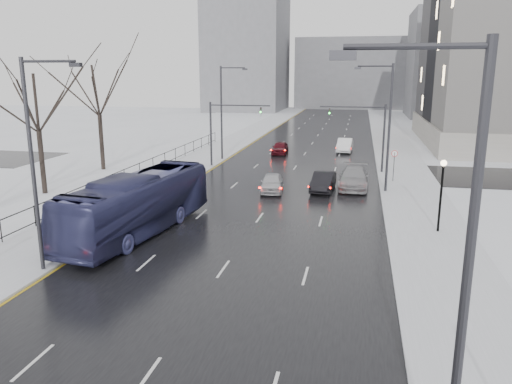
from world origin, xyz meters
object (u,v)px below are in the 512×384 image
Objects in this scene: no_uturn_sign at (394,156)px; mast_signal_left at (221,126)px; streetlight_r_mid at (387,122)px; sedan_center_far at (280,148)px; sedan_right_far at (354,178)px; bus at (138,204)px; streetlight_l_near at (36,157)px; mast_signal_right at (372,130)px; sedan_right_distant at (345,145)px; tree_park_d at (45,194)px; lamppost_r_mid at (442,185)px; streetlight_l_far at (223,108)px; tree_park_e at (104,170)px; sedan_center_near at (272,183)px; sedan_right_near at (323,182)px; streetlight_r_near at (456,266)px.

mast_signal_left is at bearing 166.40° from no_uturn_sign.
sedan_center_far is at bearing 122.48° from streetlight_r_mid.
sedan_right_far is at bearing -27.52° from mast_signal_left.
streetlight_l_near is at bearing -97.83° from bus.
mast_signal_right is 13.17m from sedan_right_distant.
tree_park_d is 29.23m from lamppost_r_mid.
lamppost_r_mid reaches higher than bus.
mast_signal_right reaches higher than sedan_right_far.
sedan_right_distant is (-1.40, 19.33, -0.05)m from sedan_right_far.
mast_signal_left is (-15.49, 8.00, -1.51)m from streetlight_r_mid.
streetlight_l_far is 16.07m from mast_signal_right.
sedan_right_distant is at bearing 96.12° from sedan_right_far.
bus is (11.82, -17.54, 1.81)m from tree_park_e.
tree_park_d reaches higher than bus.
streetlight_l_near is at bearing -125.89° from no_uturn_sign.
mast_signal_left reaches higher than sedan_center_far.
lamppost_r_mid is at bearing -75.49° from sedan_right_distant.
sedan_right_far is at bearing -37.76° from streetlight_l_far.
streetlight_r_mid is at bearing -77.37° from sedan_right_distant.
sedan_center_near is at bearing -129.37° from mast_signal_right.
no_uturn_sign is 0.59× the size of sedan_right_near.
no_uturn_sign is at bearing 43.20° from sedan_right_far.
bus is 2.63× the size of sedan_right_distant.
streetlight_l_far is at bearing 165.52° from mast_signal_right.
tree_park_e reaches higher than sedan_center_near.
no_uturn_sign reaches higher than sedan_center_far.
streetlight_r_near is 22.29m from bus.
no_uturn_sign is (27.00, 10.00, 2.30)m from tree_park_d.
bus is 13.41m from sedan_center_near.
streetlight_r_mid is 10.73m from lamppost_r_mid.
tree_park_d reaches higher than sedan_right_far.
streetlight_r_mid reaches higher than mast_signal_left.
no_uturn_sign reaches higher than sedan_right_near.
streetlight_r_near is at bearing -88.73° from mast_signal_right.
streetlight_l_near reaches higher than mast_signal_left.
streetlight_r_mid is 2.18× the size of sedan_right_near.
tree_park_e is 2.08× the size of mast_signal_left.
sedan_center_far is (15.35, 13.31, 0.77)m from tree_park_e.
streetlight_l_far is at bearing 144.23° from sedan_right_far.
streetlight_l_near is at bearing 148.52° from streetlight_r_near.
streetlight_l_far is 2.36× the size of sedan_center_near.
streetlight_l_far is at bearing -143.87° from sedan_right_distant.
sedan_center_near is (-11.50, 8.46, -2.18)m from lamppost_r_mid.
sedan_right_near is (-4.67, -0.44, -4.82)m from streetlight_r_mid.
mast_signal_right reaches higher than sedan_right_near.
sedan_right_distant reaches higher than sedan_center_near.
no_uturn_sign reaches higher than sedan_center_near.
sedan_center_near is at bearing -85.29° from sedan_center_far.
lamppost_r_mid is (28.80, -4.00, 2.94)m from tree_park_d.
sedan_right_far is at bearing 114.67° from lamppost_r_mid.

